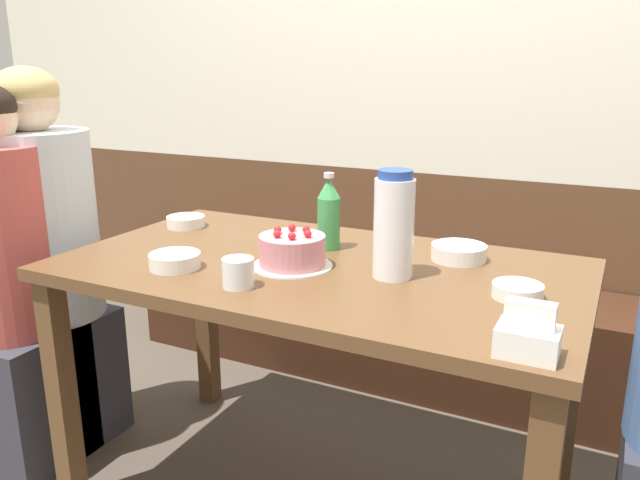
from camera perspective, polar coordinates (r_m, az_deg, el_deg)
The scene contains 14 objects.
back_wall at distance 2.56m, azimuth 10.84°, elevation 15.55°, with size 4.80×0.04×2.50m.
bench_seat at distance 2.56m, azimuth 8.28°, elevation -8.15°, with size 2.41×0.38×0.43m.
dining_table at distance 1.69m, azimuth -0.19°, elevation -5.29°, with size 1.37×0.77×0.74m.
birthday_cake at distance 1.62m, azimuth -2.56°, elevation -1.05°, with size 0.21×0.21×0.11m.
water_pitcher at distance 1.53m, azimuth 6.76°, elevation 1.32°, with size 0.10×0.10×0.27m.
soju_bottle at distance 1.77m, azimuth 0.81°, elevation 2.48°, with size 0.07×0.07×0.22m.
napkin_holder at distance 1.19m, azimuth 18.49°, elevation -8.34°, with size 0.11×0.08×0.11m.
bowl_soup_white at distance 1.48m, azimuth 17.61°, elevation -4.45°, with size 0.11×0.11×0.03m.
bowl_rice_small at distance 2.08m, azimuth -12.17°, elevation 1.66°, with size 0.12×0.12×0.04m.
bowl_side_dish at distance 1.72m, azimuth 12.57°, elevation -1.11°, with size 0.15×0.15×0.04m.
bowl_sauce_shallow at distance 1.66m, azimuth -13.12°, elevation -1.85°, with size 0.13×0.13×0.04m.
glass_water_tall at distance 1.49m, azimuth -7.49°, elevation -2.98°, with size 0.08×0.08×0.07m.
person_teal_shirt at distance 2.14m, azimuth -26.51°, elevation -4.82°, with size 0.34×0.30×1.20m.
person_pale_blue_shirt at distance 2.21m, azimuth -23.68°, elevation -2.53°, with size 0.34×0.34×1.24m.
Camera 1 is at (0.71, -1.41, 1.24)m, focal length 35.00 mm.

